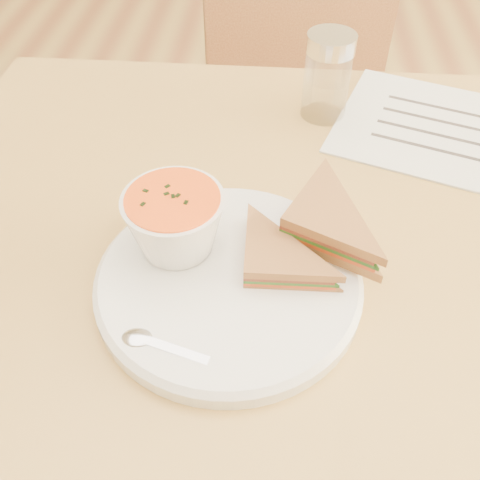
# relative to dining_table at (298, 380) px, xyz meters

# --- Properties ---
(floor) EXTENTS (5.00, 6.00, 0.01)m
(floor) POSITION_rel_dining_table_xyz_m (0.00, 0.00, -0.38)
(floor) COLOR brown
(floor) RESTS_ON ground
(dining_table) EXTENTS (1.00, 0.70, 0.75)m
(dining_table) POSITION_rel_dining_table_xyz_m (0.00, 0.00, 0.00)
(dining_table) COLOR olive
(dining_table) RESTS_ON floor
(chair_far) EXTENTS (0.49, 0.49, 0.90)m
(chair_far) POSITION_rel_dining_table_xyz_m (0.02, 0.46, 0.07)
(chair_far) COLOR #5B2F1B
(chair_far) RESTS_ON floor
(plate) EXTENTS (0.31, 0.31, 0.02)m
(plate) POSITION_rel_dining_table_xyz_m (-0.10, -0.11, 0.38)
(plate) COLOR white
(plate) RESTS_ON dining_table
(soup_bowl) EXTENTS (0.11, 0.11, 0.07)m
(soup_bowl) POSITION_rel_dining_table_xyz_m (-0.16, -0.07, 0.43)
(soup_bowl) COLOR white
(soup_bowl) RESTS_ON plate
(sandwich_half_a) EXTENTS (0.10, 0.10, 0.03)m
(sandwich_half_a) POSITION_rel_dining_table_xyz_m (-0.08, -0.13, 0.41)
(sandwich_half_a) COLOR #AE7C3D
(sandwich_half_a) RESTS_ON plate
(sandwich_half_b) EXTENTS (0.15, 0.15, 0.03)m
(sandwich_half_b) POSITION_rel_dining_table_xyz_m (-0.05, -0.07, 0.42)
(sandwich_half_b) COLOR #AE7C3D
(sandwich_half_b) RESTS_ON plate
(spoon) EXTENTS (0.15, 0.07, 0.01)m
(spoon) POSITION_rel_dining_table_xyz_m (-0.13, -0.20, 0.40)
(spoon) COLOR silver
(spoon) RESTS_ON plate
(paper_menu) EXTENTS (0.38, 0.33, 0.00)m
(paper_menu) POSITION_rel_dining_table_xyz_m (0.19, 0.19, 0.38)
(paper_menu) COLOR white
(paper_menu) RESTS_ON dining_table
(condiment_shaker) EXTENTS (0.08, 0.08, 0.12)m
(condiment_shaker) POSITION_rel_dining_table_xyz_m (0.00, 0.22, 0.43)
(condiment_shaker) COLOR silver
(condiment_shaker) RESTS_ON dining_table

